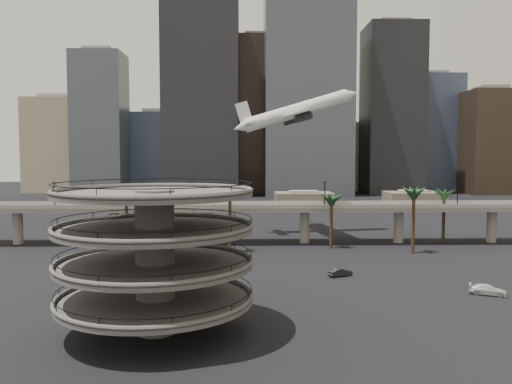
{
  "coord_description": "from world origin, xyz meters",
  "views": [
    {
      "loc": [
        -2.88,
        -59.72,
        19.9
      ],
      "look_at": [
        -0.91,
        28.0,
        13.77
      ],
      "focal_mm": 35.0,
      "sensor_mm": 36.0,
      "label": 1
    }
  ],
  "objects_px": {
    "parking_ramp": "(155,247)",
    "car_b": "(340,272)",
    "airborne_jet": "(296,111)",
    "car_c": "(488,290)",
    "overpass": "(257,212)",
    "car_a": "(228,288)"
  },
  "relations": [
    {
      "from": "parking_ramp",
      "to": "car_b",
      "type": "bearing_deg",
      "value": 45.1
    },
    {
      "from": "car_a",
      "to": "overpass",
      "type": "bearing_deg",
      "value": -20.54
    },
    {
      "from": "airborne_jet",
      "to": "car_b",
      "type": "distance_m",
      "value": 57.81
    },
    {
      "from": "parking_ramp",
      "to": "car_c",
      "type": "bearing_deg",
      "value": 17.74
    },
    {
      "from": "car_b",
      "to": "car_a",
      "type": "bearing_deg",
      "value": 93.25
    },
    {
      "from": "car_a",
      "to": "car_b",
      "type": "relative_size",
      "value": 1.08
    },
    {
      "from": "parking_ramp",
      "to": "overpass",
      "type": "relative_size",
      "value": 0.17
    },
    {
      "from": "car_c",
      "to": "car_a",
      "type": "bearing_deg",
      "value": 112.35
    },
    {
      "from": "airborne_jet",
      "to": "parking_ramp",
      "type": "bearing_deg",
      "value": -117.71
    },
    {
      "from": "parking_ramp",
      "to": "overpass",
      "type": "bearing_deg",
      "value": 77.57
    },
    {
      "from": "parking_ramp",
      "to": "car_c",
      "type": "xyz_separation_m",
      "value": [
        45.32,
        14.5,
        -9.1
      ]
    },
    {
      "from": "car_a",
      "to": "car_b",
      "type": "distance_m",
      "value": 20.85
    },
    {
      "from": "overpass",
      "to": "car_b",
      "type": "bearing_deg",
      "value": -68.36
    },
    {
      "from": "airborne_jet",
      "to": "car_c",
      "type": "height_order",
      "value": "airborne_jet"
    },
    {
      "from": "parking_ramp",
      "to": "car_b",
      "type": "relative_size",
      "value": 5.33
    },
    {
      "from": "airborne_jet",
      "to": "car_c",
      "type": "bearing_deg",
      "value": -80.38
    },
    {
      "from": "car_b",
      "to": "car_c",
      "type": "height_order",
      "value": "car_c"
    },
    {
      "from": "parking_ramp",
      "to": "airborne_jet",
      "type": "bearing_deg",
      "value": 72.52
    },
    {
      "from": "overpass",
      "to": "car_c",
      "type": "xyz_separation_m",
      "value": [
        32.32,
        -44.49,
        -6.6
      ]
    },
    {
      "from": "car_b",
      "to": "parking_ramp",
      "type": "bearing_deg",
      "value": 109.92
    },
    {
      "from": "car_b",
      "to": "airborne_jet",
      "type": "bearing_deg",
      "value": -22.26
    },
    {
      "from": "car_a",
      "to": "car_b",
      "type": "bearing_deg",
      "value": -75.05
    }
  ]
}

